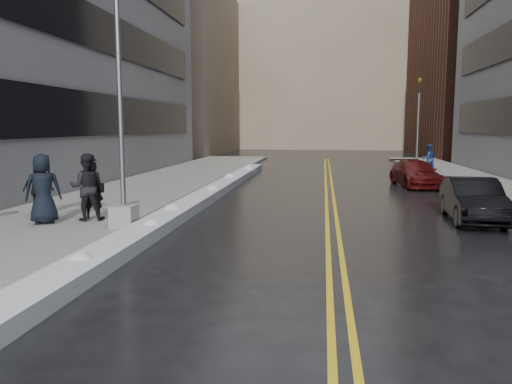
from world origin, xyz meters
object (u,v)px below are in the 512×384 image
(pedestrian_b, at_px, (87,187))
(pedestrian_east, at_px, (428,159))
(pedestrian_fedora, at_px, (92,190))
(pedestrian_c, at_px, (43,189))
(car_maroon, at_px, (416,174))
(fire_hydrant, at_px, (492,186))
(car_black, at_px, (473,200))
(lamppost, at_px, (121,141))
(pedestrian_d, at_px, (38,190))
(traffic_signal, at_px, (418,119))

(pedestrian_b, xyz_separation_m, pedestrian_east, (13.13, 16.82, -0.12))
(pedestrian_fedora, height_order, pedestrian_b, pedestrian_b)
(pedestrian_c, height_order, car_maroon, pedestrian_c)
(fire_hydrant, relative_size, car_black, 0.18)
(lamppost, xyz_separation_m, fire_hydrant, (12.30, 8.00, -1.98))
(pedestrian_fedora, relative_size, pedestrian_c, 0.87)
(pedestrian_b, bearing_deg, car_maroon, -153.95)
(pedestrian_fedora, distance_m, pedestrian_d, 1.94)
(pedestrian_east, relative_size, car_black, 0.43)
(pedestrian_east, distance_m, car_black, 14.73)
(pedestrian_fedora, relative_size, pedestrian_east, 1.01)
(car_black, bearing_deg, lamppost, -160.14)
(traffic_signal, bearing_deg, pedestrian_fedora, -122.35)
(pedestrian_fedora, bearing_deg, pedestrian_east, -153.38)
(pedestrian_fedora, distance_m, car_black, 11.73)
(pedestrian_fedora, distance_m, pedestrian_east, 21.09)
(lamppost, bearing_deg, car_maroon, 50.41)
(pedestrian_d, xyz_separation_m, car_maroon, (13.37, 10.73, -0.32))
(pedestrian_d, bearing_deg, car_maroon, -154.02)
(lamppost, distance_m, pedestrian_fedora, 2.35)
(pedestrian_d, xyz_separation_m, pedestrian_east, (15.05, 16.22, 0.08))
(pedestrian_fedora, height_order, pedestrian_d, pedestrian_fedora)
(fire_hydrant, bearing_deg, car_maroon, 119.25)
(pedestrian_c, distance_m, pedestrian_d, 1.57)
(traffic_signal, distance_m, pedestrian_east, 5.01)
(pedestrian_b, xyz_separation_m, pedestrian_d, (-1.92, 0.60, -0.20))
(fire_hydrant, bearing_deg, pedestrian_fedora, -153.31)
(lamppost, height_order, traffic_signal, lamppost)
(traffic_signal, xyz_separation_m, car_maroon, (-1.80, -9.90, -2.77))
(fire_hydrant, distance_m, traffic_signal, 14.30)
(car_black, bearing_deg, car_maroon, 94.40)
(pedestrian_c, bearing_deg, car_black, 164.38)
(lamppost, distance_m, pedestrian_east, 21.17)
(pedestrian_c, height_order, pedestrian_d, pedestrian_c)
(fire_hydrant, distance_m, pedestrian_b, 15.54)
(pedestrian_b, height_order, pedestrian_east, pedestrian_b)
(pedestrian_d, bearing_deg, pedestrian_b, 149.93)
(pedestrian_d, xyz_separation_m, car_black, (13.49, 1.59, -0.28))
(fire_hydrant, distance_m, car_black, 5.49)
(car_black, relative_size, car_maroon, 0.94)
(traffic_signal, xyz_separation_m, pedestrian_fedora, (-13.25, -20.91, -2.37))
(lamppost, bearing_deg, pedestrian_c, 177.39)
(pedestrian_east, bearing_deg, pedestrian_c, 32.27)
(pedestrian_east, xyz_separation_m, car_black, (-1.56, -14.64, -0.36))
(lamppost, xyz_separation_m, pedestrian_b, (-1.45, 0.77, -1.39))
(pedestrian_fedora, relative_size, pedestrian_b, 0.88)
(pedestrian_fedora, relative_size, car_black, 0.43)
(pedestrian_c, bearing_deg, pedestrian_d, -82.38)
(traffic_signal, relative_size, pedestrian_d, 3.76)
(pedestrian_fedora, xyz_separation_m, car_maroon, (11.45, 11.01, -0.40))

